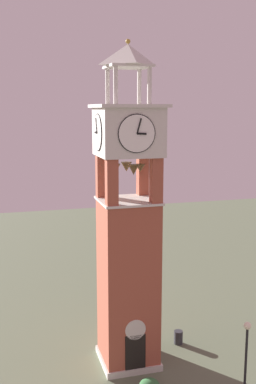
% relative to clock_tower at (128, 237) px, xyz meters
% --- Properties ---
extents(ground, '(80.00, 80.00, 0.00)m').
position_rel_clock_tower_xyz_m(ground, '(-0.00, 0.00, -7.12)').
color(ground, '#5B664C').
extents(clock_tower, '(3.45, 3.45, 17.18)m').
position_rel_clock_tower_xyz_m(clock_tower, '(0.00, 0.00, 0.00)').
color(clock_tower, '#9E4C38').
rests_on(clock_tower, ground).
extents(lamp_post, '(0.36, 0.36, 3.98)m').
position_rel_clock_tower_xyz_m(lamp_post, '(4.47, -4.81, -4.37)').
color(lamp_post, black).
rests_on(lamp_post, ground).
extents(trash_bin, '(0.52, 0.52, 0.80)m').
position_rel_clock_tower_xyz_m(trash_bin, '(3.40, 1.03, -6.72)').
color(trash_bin, '#2D2D33').
rests_on(trash_bin, ground).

